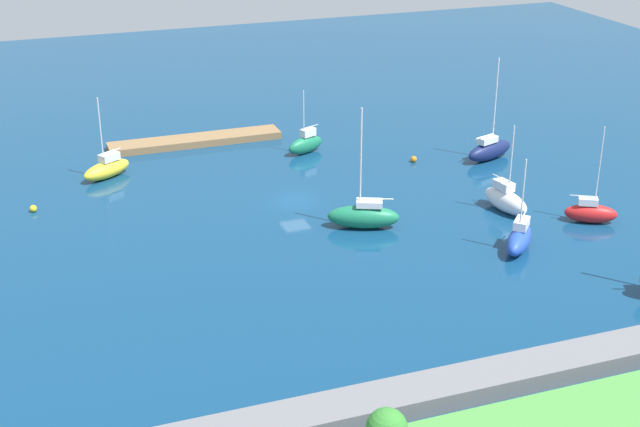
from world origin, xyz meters
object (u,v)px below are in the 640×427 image
object	(u,v)px
sailboat_blue_inner_mooring	(519,238)
sailboat_navy_far_north	(490,149)
sailboat_red_lone_north	(591,212)
sailboat_green_near_pier	(364,216)
sailboat_white_west_end	(506,199)
mooring_buoy_orange	(414,159)
pier_dock	(195,140)
mooring_buoy_yellow	(33,209)
sailboat_green_center_basin	(306,144)
sailboat_yellow_off_beacon	(107,168)

from	to	relation	value
sailboat_blue_inner_mooring	sailboat_navy_far_north	size ratio (longest dim) A/B	0.75
sailboat_red_lone_north	sailboat_green_near_pier	world-z (taller)	sailboat_green_near_pier
sailboat_white_west_end	mooring_buoy_orange	bearing A→B (deg)	179.67
sailboat_green_near_pier	mooring_buoy_orange	size ratio (longest dim) A/B	16.55
pier_dock	sailboat_red_lone_north	world-z (taller)	sailboat_red_lone_north
sailboat_white_west_end	mooring_buoy_yellow	size ratio (longest dim) A/B	12.74
sailboat_green_near_pier	mooring_buoy_yellow	bearing A→B (deg)	-3.34
mooring_buoy_orange	sailboat_navy_far_north	bearing A→B (deg)	166.05
pier_dock	sailboat_green_center_basin	size ratio (longest dim) A/B	2.74
sailboat_blue_inner_mooring	sailboat_green_near_pier	size ratio (longest dim) A/B	0.74
sailboat_navy_far_north	mooring_buoy_orange	distance (m)	8.03
sailboat_red_lone_north	sailboat_blue_inner_mooring	xyz separation A→B (m)	(8.87, 2.78, 0.11)
sailboat_white_west_end	mooring_buoy_yellow	xyz separation A→B (m)	(40.15, -14.30, -0.79)
sailboat_green_center_basin	mooring_buoy_orange	distance (m)	11.60
pier_dock	mooring_buoy_yellow	bearing A→B (deg)	37.15
sailboat_red_lone_north	sailboat_blue_inner_mooring	size ratio (longest dim) A/B	1.10
sailboat_white_west_end	mooring_buoy_orange	distance (m)	14.65
sailboat_navy_far_north	mooring_buoy_yellow	size ratio (longest dim) A/B	16.70
sailboat_green_center_basin	sailboat_yellow_off_beacon	size ratio (longest dim) A/B	0.83
pier_dock	sailboat_green_near_pier	size ratio (longest dim) A/B	1.75
sailboat_green_center_basin	mooring_buoy_yellow	bearing A→B (deg)	-10.30
mooring_buoy_yellow	sailboat_green_center_basin	bearing A→B (deg)	-166.76
sailboat_green_center_basin	mooring_buoy_yellow	world-z (taller)	sailboat_green_center_basin
sailboat_blue_inner_mooring	sailboat_green_center_basin	bearing A→B (deg)	-120.16
mooring_buoy_orange	mooring_buoy_yellow	bearing A→B (deg)	0.25
sailboat_white_west_end	sailboat_navy_far_north	size ratio (longest dim) A/B	0.76
pier_dock	sailboat_white_west_end	size ratio (longest dim) A/B	2.31
sailboat_white_west_end	sailboat_blue_inner_mooring	size ratio (longest dim) A/B	1.02
mooring_buoy_orange	pier_dock	bearing A→B (deg)	-33.92
sailboat_green_near_pier	sailboat_white_west_end	bearing A→B (deg)	-160.67
sailboat_green_center_basin	sailboat_red_lone_north	size ratio (longest dim) A/B	0.78
pier_dock	sailboat_green_near_pier	xyz separation A→B (m)	(-8.76, 26.97, 0.74)
sailboat_red_lone_north	sailboat_blue_inner_mooring	bearing A→B (deg)	-133.63
sailboat_white_west_end	pier_dock	bearing A→B (deg)	-150.59
pier_dock	sailboat_navy_far_north	distance (m)	31.71
pier_dock	mooring_buoy_yellow	size ratio (longest dim) A/B	29.42
pier_dock	sailboat_red_lone_north	size ratio (longest dim) A/B	2.14
sailboat_yellow_off_beacon	sailboat_navy_far_north	size ratio (longest dim) A/B	0.77
sailboat_yellow_off_beacon	mooring_buoy_yellow	size ratio (longest dim) A/B	12.90
mooring_buoy_orange	sailboat_red_lone_north	bearing A→B (deg)	112.41
sailboat_green_center_basin	sailboat_red_lone_north	bearing A→B (deg)	100.69
mooring_buoy_yellow	mooring_buoy_orange	distance (m)	37.91
sailboat_blue_inner_mooring	mooring_buoy_yellow	size ratio (longest dim) A/B	12.53
mooring_buoy_yellow	mooring_buoy_orange	xyz separation A→B (m)	(-37.91, -0.16, 0.01)
sailboat_green_center_basin	sailboat_yellow_off_beacon	bearing A→B (deg)	-23.02
sailboat_white_west_end	mooring_buoy_yellow	bearing A→B (deg)	-118.72
sailboat_green_center_basin	mooring_buoy_orange	bearing A→B (deg)	122.30
pier_dock	sailboat_red_lone_north	distance (m)	42.97
sailboat_green_near_pier	sailboat_blue_inner_mooring	bearing A→B (deg)	163.72
sailboat_green_center_basin	sailboat_blue_inner_mooring	xyz separation A→B (m)	(-8.64, 28.52, 0.02)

